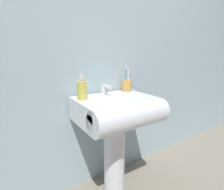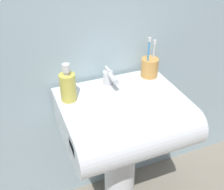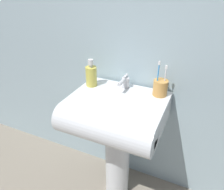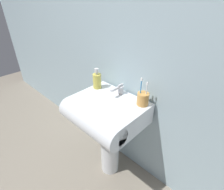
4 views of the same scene
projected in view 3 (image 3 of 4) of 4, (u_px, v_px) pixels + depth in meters
ground_plane at (117, 188)px, 1.62m from camera, size 6.00×6.00×0.00m
wall_back at (136, 12)px, 1.22m from camera, size 5.00×0.05×2.40m
sink_pedestal at (117, 158)px, 1.47m from camera, size 0.16×0.16×0.60m
sink_basin at (114, 115)px, 1.24m from camera, size 0.54×0.47×0.17m
faucet at (125, 82)px, 1.32m from camera, size 0.05×0.13×0.08m
toothbrush_cup at (160, 88)px, 1.24m from camera, size 0.08×0.08×0.21m
soap_bottle at (91, 76)px, 1.34m from camera, size 0.07×0.07×0.17m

